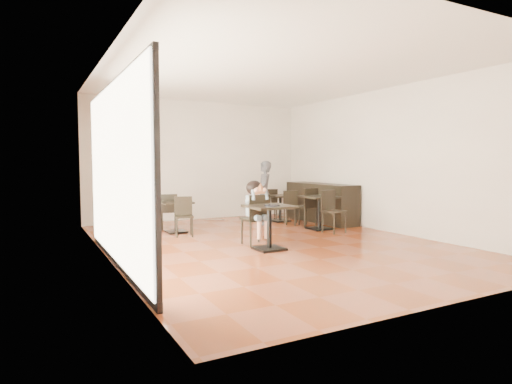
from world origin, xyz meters
TOP-DOWN VIEW (x-y plane):
  - floor at (0.00, 0.00)m, footprint 6.00×8.00m
  - ceiling at (0.00, 0.00)m, footprint 6.00×8.00m
  - wall_back at (0.00, 4.00)m, footprint 6.00×0.01m
  - wall_front at (0.00, -4.00)m, footprint 6.00×0.01m
  - wall_left at (-3.00, 0.00)m, footprint 0.01×8.00m
  - wall_right at (3.00, 0.00)m, footprint 0.01×8.00m
  - storefront_window at (-2.97, -0.50)m, footprint 0.04×4.50m
  - child_table at (-0.35, -0.53)m, footprint 0.75×0.75m
  - child_chair at (-0.35, 0.02)m, footprint 0.43×0.43m
  - child at (-0.35, 0.02)m, footprint 0.43×0.60m
  - plate at (-0.35, -0.63)m, footprint 0.27×0.27m
  - pizza_slice at (-0.35, -0.17)m, footprint 0.28×0.21m
  - adult_patron at (1.08, 2.21)m, footprint 0.57×0.68m
  - cafe_table_mid at (1.83, 0.95)m, footprint 0.82×0.82m
  - cafe_table_left at (-1.24, 2.07)m, footprint 0.79×0.79m
  - cafe_table_back at (1.73, 2.51)m, footprint 0.85×0.85m
  - chair_mid_a at (1.83, 1.50)m, footprint 0.47×0.47m
  - chair_mid_b at (1.83, 0.40)m, footprint 0.47×0.47m
  - chair_left_a at (-1.24, 2.62)m, footprint 0.45×0.45m
  - chair_left_b at (-1.24, 1.52)m, footprint 0.45×0.45m
  - chair_back_a at (1.73, 3.06)m, footprint 0.49×0.49m
  - chair_back_b at (1.73, 1.96)m, footprint 0.49×0.49m
  - service_counter at (2.65, 2.00)m, footprint 0.60×2.40m

SIDE VIEW (x-z plane):
  - floor at x=0.00m, z-range -0.01..0.01m
  - cafe_table_left at x=-1.24m, z-range 0.00..0.69m
  - cafe_table_back at x=1.73m, z-range 0.00..0.69m
  - cafe_table_mid at x=1.83m, z-range 0.00..0.78m
  - child_table at x=-0.35m, z-range 0.00..0.80m
  - chair_left_a at x=-1.24m, z-range 0.00..0.83m
  - chair_left_b at x=-1.24m, z-range 0.00..0.83m
  - chair_back_a at x=1.73m, z-range 0.00..0.83m
  - chair_back_b at x=1.73m, z-range 0.00..0.83m
  - chair_mid_a at x=1.83m, z-range 0.00..0.94m
  - chair_mid_b at x=1.83m, z-range 0.00..0.94m
  - child_chair at x=-0.35m, z-range 0.00..0.96m
  - service_counter at x=2.65m, z-range 0.00..1.00m
  - child at x=-0.35m, z-range 0.00..1.20m
  - adult_patron at x=1.08m, z-range 0.00..1.58m
  - plate at x=-0.35m, z-range 0.80..0.81m
  - pizza_slice at x=-0.35m, z-range 1.01..1.07m
  - storefront_window at x=-2.97m, z-range 0.10..2.70m
  - wall_back at x=0.00m, z-range 0.00..3.20m
  - wall_front at x=0.00m, z-range 0.00..3.20m
  - wall_left at x=-3.00m, z-range 0.00..3.20m
  - wall_right at x=3.00m, z-range 0.00..3.20m
  - ceiling at x=0.00m, z-range 3.20..3.21m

